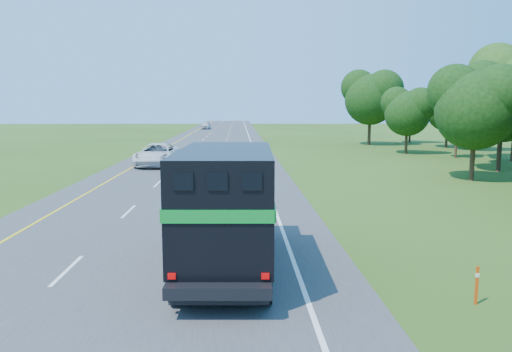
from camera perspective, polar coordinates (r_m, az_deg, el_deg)
The scene contains 6 objects.
road at distance 54.92m, azimuth -5.84°, elevation 2.46°, with size 15.00×260.00×0.04m, color #38383A.
lane_markings at distance 54.92m, azimuth -5.84°, elevation 2.49°, with size 11.15×260.00×0.01m.
horse_truck at distance 16.01m, azimuth -3.31°, elevation -3.22°, with size 3.05×8.90×3.90m.
white_suv at distance 44.93m, azimuth -11.18°, elevation 2.42°, with size 3.24×7.03×1.95m, color silver.
far_car at distance 116.79m, azimuth -5.75°, elevation 5.75°, with size 1.89×4.70×1.60m, color silver.
delineator at distance 14.71m, azimuth 23.92°, elevation -11.22°, with size 0.09×0.05×1.05m.
Camera 1 is at (3.66, -4.55, 5.22)m, focal length 35.00 mm.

